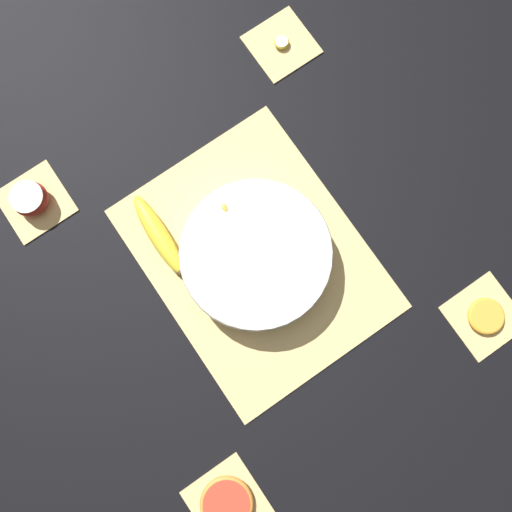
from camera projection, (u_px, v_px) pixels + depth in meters
ground_plane at (256, 258)px, 0.98m from camera, size 6.00×6.00×0.00m
bamboo_mat_center at (256, 258)px, 0.97m from camera, size 0.50×0.39×0.01m
coaster_mat_near_left at (35, 202)px, 0.99m from camera, size 0.13×0.13×0.01m
coaster_mat_near_right at (227, 502)px, 0.91m from camera, size 0.13×0.13×0.01m
coaster_mat_far_left at (281, 44)px, 1.04m from camera, size 0.13×0.13×0.01m
coaster_mat_far_right at (484, 316)px, 0.96m from camera, size 0.13×0.13×0.01m
fruit_salad_bowl at (256, 255)px, 0.93m from camera, size 0.28×0.28×0.07m
whole_banana at (159, 235)px, 0.96m from camera, size 0.18×0.05×0.04m
apple_half at (30, 199)px, 0.97m from camera, size 0.07×0.07×0.04m
orange_slice_whole at (486, 316)px, 0.95m from camera, size 0.07×0.07×0.01m
banana_coin_single at (282, 42)px, 1.03m from camera, size 0.03×0.03×0.01m
grapefruit_slice at (227, 504)px, 0.90m from camera, size 0.10×0.10×0.01m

